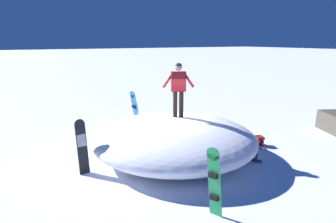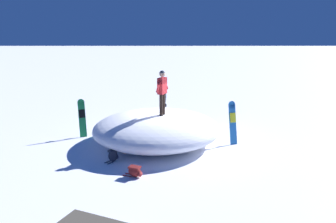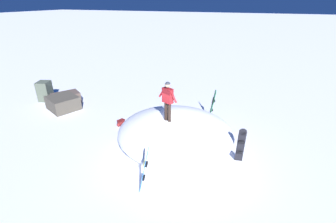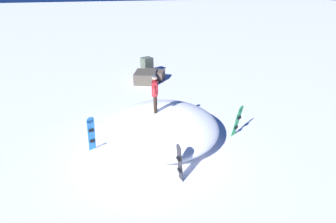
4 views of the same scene
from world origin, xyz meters
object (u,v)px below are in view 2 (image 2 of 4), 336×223
at_px(snowboard_tertiary_upright, 82,117).
at_px(backpack_near, 113,156).
at_px(snowboarder_standing, 162,88).
at_px(snowboard_secondary_upright, 233,122).
at_px(snowboard_primary_upright, 165,108).
at_px(backpack_far, 135,171).

height_order(snowboard_tertiary_upright, backpack_near, snowboard_tertiary_upright).
relative_size(snowboarder_standing, snowboard_secondary_upright, 1.00).
distance_m(snowboard_primary_upright, snowboard_tertiary_upright, 4.01).
xyz_separation_m(snowboard_tertiary_upright, backpack_near, (-1.79, 2.92, -0.63)).
xyz_separation_m(backpack_near, backpack_far, (-0.88, 1.26, -0.04)).
xyz_separation_m(snowboard_primary_upright, snowboard_secondary_upright, (-2.77, 2.81, 0.08)).
distance_m(snowboard_primary_upright, backpack_near, 5.13).
relative_size(snowboard_tertiary_upright, backpack_near, 3.30).
bearing_deg(snowboard_tertiary_upright, snowboarder_standing, 160.34).
xyz_separation_m(snowboard_primary_upright, backpack_far, (0.87, 6.04, -0.64)).
distance_m(snowboarder_standing, snowboard_tertiary_upright, 3.98).
bearing_deg(backpack_far, snowboard_primary_upright, -98.23).
bearing_deg(snowboarder_standing, snowboard_tertiary_upright, -19.66).
distance_m(snowboarder_standing, snowboard_secondary_upright, 3.18).
height_order(snowboarder_standing, snowboard_tertiary_upright, snowboarder_standing).
bearing_deg(snowboard_secondary_upright, snowboard_primary_upright, -45.37).
height_order(snowboard_primary_upright, backpack_far, snowboard_primary_upright).
height_order(snowboard_tertiary_upright, backpack_far, snowboard_tertiary_upright).
distance_m(snowboarder_standing, backpack_near, 3.17).
relative_size(snowboard_secondary_upright, snowboard_tertiary_upright, 1.06).
distance_m(snowboard_tertiary_upright, backpack_near, 3.48).
relative_size(backpack_near, backpack_far, 0.75).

